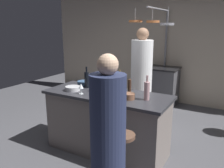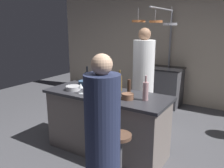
{
  "view_description": "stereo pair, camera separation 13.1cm",
  "coord_description": "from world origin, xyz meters",
  "px_view_note": "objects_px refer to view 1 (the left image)",
  "views": [
    {
      "loc": [
        1.6,
        -2.67,
        1.82
      ],
      "look_at": [
        0.0,
        0.15,
        1.0
      ],
      "focal_mm": 36.98,
      "sensor_mm": 36.0,
      "label": 1
    },
    {
      "loc": [
        1.71,
        -2.6,
        1.82
      ],
      "look_at": [
        0.0,
        0.15,
        1.0
      ],
      "focal_mm": 36.98,
      "sensor_mm": 36.0,
      "label": 2
    }
  ],
  "objects_px": {
    "wine_glass_near_left_guest": "(94,84)",
    "wine_glass_by_chef": "(104,82)",
    "chef": "(141,82)",
    "mixing_bowl_wooden": "(129,96)",
    "pepper_mill": "(129,87)",
    "mixing_bowl_blue": "(84,83)",
    "stove_range": "(160,86)",
    "bar_stool_right": "(123,159)",
    "wine_glass_near_right_guest": "(81,87)",
    "wine_bottle_amber": "(120,83)",
    "mixing_bowl_steel": "(73,88)",
    "wine_bottle_rose": "(147,90)",
    "wine_bottle_dark": "(87,80)",
    "guest_right": "(108,144)",
    "wine_bottle_green": "(117,88)"
  },
  "relations": [
    {
      "from": "bar_stool_right",
      "to": "wine_bottle_amber",
      "type": "height_order",
      "value": "wine_bottle_amber"
    },
    {
      "from": "wine_bottle_green",
      "to": "mixing_bowl_wooden",
      "type": "relative_size",
      "value": 1.94
    },
    {
      "from": "chef",
      "to": "guest_right",
      "type": "relative_size",
      "value": 1.12
    },
    {
      "from": "chef",
      "to": "pepper_mill",
      "type": "relative_size",
      "value": 8.52
    },
    {
      "from": "chef",
      "to": "mixing_bowl_wooden",
      "type": "bearing_deg",
      "value": -75.01
    },
    {
      "from": "guest_right",
      "to": "mixing_bowl_blue",
      "type": "bearing_deg",
      "value": 134.04
    },
    {
      "from": "wine_bottle_amber",
      "to": "mixing_bowl_wooden",
      "type": "bearing_deg",
      "value": -45.5
    },
    {
      "from": "guest_right",
      "to": "mixing_bowl_wooden",
      "type": "bearing_deg",
      "value": 103.3
    },
    {
      "from": "wine_glass_near_right_guest",
      "to": "mixing_bowl_blue",
      "type": "xyz_separation_m",
      "value": [
        -0.26,
        0.41,
        -0.07
      ]
    },
    {
      "from": "wine_bottle_green",
      "to": "wine_glass_near_left_guest",
      "type": "height_order",
      "value": "wine_bottle_green"
    },
    {
      "from": "pepper_mill",
      "to": "wine_glass_by_chef",
      "type": "bearing_deg",
      "value": 168.46
    },
    {
      "from": "wine_glass_near_left_guest",
      "to": "mixing_bowl_steel",
      "type": "bearing_deg",
      "value": -158.6
    },
    {
      "from": "pepper_mill",
      "to": "mixing_bowl_steel",
      "type": "distance_m",
      "value": 0.84
    },
    {
      "from": "wine_bottle_amber",
      "to": "mixing_bowl_steel",
      "type": "xyz_separation_m",
      "value": [
        -0.6,
        -0.34,
        -0.09
      ]
    },
    {
      "from": "wine_bottle_dark",
      "to": "wine_glass_by_chef",
      "type": "distance_m",
      "value": 0.27
    },
    {
      "from": "wine_glass_near_left_guest",
      "to": "mixing_bowl_wooden",
      "type": "xyz_separation_m",
      "value": [
        0.59,
        -0.08,
        -0.07
      ]
    },
    {
      "from": "guest_right",
      "to": "wine_glass_by_chef",
      "type": "distance_m",
      "value": 1.43
    },
    {
      "from": "guest_right",
      "to": "wine_glass_near_left_guest",
      "type": "height_order",
      "value": "guest_right"
    },
    {
      "from": "wine_glass_near_left_guest",
      "to": "mixing_bowl_wooden",
      "type": "distance_m",
      "value": 0.6
    },
    {
      "from": "wine_bottle_dark",
      "to": "wine_glass_near_right_guest",
      "type": "bearing_deg",
      "value": -67.76
    },
    {
      "from": "stove_range",
      "to": "bar_stool_right",
      "type": "height_order",
      "value": "stove_range"
    },
    {
      "from": "stove_range",
      "to": "mixing_bowl_steel",
      "type": "relative_size",
      "value": 4.15
    },
    {
      "from": "mixing_bowl_wooden",
      "to": "bar_stool_right",
      "type": "bearing_deg",
      "value": -69.95
    },
    {
      "from": "pepper_mill",
      "to": "wine_glass_near_left_guest",
      "type": "relative_size",
      "value": 1.44
    },
    {
      "from": "pepper_mill",
      "to": "wine_glass_near_right_guest",
      "type": "distance_m",
      "value": 0.67
    },
    {
      "from": "bar_stool_right",
      "to": "wine_glass_near_left_guest",
      "type": "bearing_deg",
      "value": 141.96
    },
    {
      "from": "wine_bottle_green",
      "to": "wine_glass_near_left_guest",
      "type": "xyz_separation_m",
      "value": [
        -0.4,
        0.04,
        -0.01
      ]
    },
    {
      "from": "pepper_mill",
      "to": "mixing_bowl_wooden",
      "type": "height_order",
      "value": "pepper_mill"
    },
    {
      "from": "wine_glass_near_right_guest",
      "to": "mixing_bowl_wooden",
      "type": "xyz_separation_m",
      "value": [
        0.67,
        0.12,
        -0.07
      ]
    },
    {
      "from": "pepper_mill",
      "to": "mixing_bowl_blue",
      "type": "relative_size",
      "value": 0.98
    },
    {
      "from": "wine_bottle_dark",
      "to": "wine_glass_near_right_guest",
      "type": "xyz_separation_m",
      "value": [
        0.13,
        -0.32,
        -0.02
      ]
    },
    {
      "from": "mixing_bowl_blue",
      "to": "mixing_bowl_wooden",
      "type": "bearing_deg",
      "value": -17.42
    },
    {
      "from": "mixing_bowl_steel",
      "to": "wine_bottle_dark",
      "type": "bearing_deg",
      "value": 69.44
    },
    {
      "from": "wine_bottle_dark",
      "to": "mixing_bowl_blue",
      "type": "distance_m",
      "value": 0.18
    },
    {
      "from": "guest_right",
      "to": "wine_glass_near_right_guest",
      "type": "relative_size",
      "value": 10.9
    },
    {
      "from": "wine_bottle_rose",
      "to": "chef",
      "type": "bearing_deg",
      "value": 115.71
    },
    {
      "from": "wine_glass_near_left_guest",
      "to": "wine_glass_by_chef",
      "type": "distance_m",
      "value": 0.22
    },
    {
      "from": "wine_glass_by_chef",
      "to": "chef",
      "type": "bearing_deg",
      "value": 74.97
    },
    {
      "from": "guest_right",
      "to": "wine_glass_near_right_guest",
      "type": "distance_m",
      "value": 1.19
    },
    {
      "from": "bar_stool_right",
      "to": "wine_glass_near_right_guest",
      "type": "height_order",
      "value": "wine_glass_near_right_guest"
    },
    {
      "from": "wine_bottle_amber",
      "to": "mixing_bowl_steel",
      "type": "bearing_deg",
      "value": -150.57
    },
    {
      "from": "stove_range",
      "to": "chef",
      "type": "height_order",
      "value": "chef"
    },
    {
      "from": "wine_bottle_rose",
      "to": "mixing_bowl_steel",
      "type": "distance_m",
      "value": 1.11
    },
    {
      "from": "mixing_bowl_blue",
      "to": "wine_bottle_rose",
      "type": "bearing_deg",
      "value": -10.52
    },
    {
      "from": "wine_glass_by_chef",
      "to": "wine_glass_near_right_guest",
      "type": "distance_m",
      "value": 0.43
    },
    {
      "from": "wine_bottle_rose",
      "to": "wine_glass_near_right_guest",
      "type": "height_order",
      "value": "wine_bottle_rose"
    },
    {
      "from": "chef",
      "to": "bar_stool_right",
      "type": "height_order",
      "value": "chef"
    },
    {
      "from": "stove_range",
      "to": "wine_bottle_rose",
      "type": "xyz_separation_m",
      "value": [
        0.6,
        -2.46,
        0.58
      ]
    },
    {
      "from": "guest_right",
      "to": "mixing_bowl_wooden",
      "type": "distance_m",
      "value": 0.93
    },
    {
      "from": "chef",
      "to": "wine_bottle_dark",
      "type": "xyz_separation_m",
      "value": [
        -0.49,
        -0.98,
        0.2
      ]
    }
  ]
}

